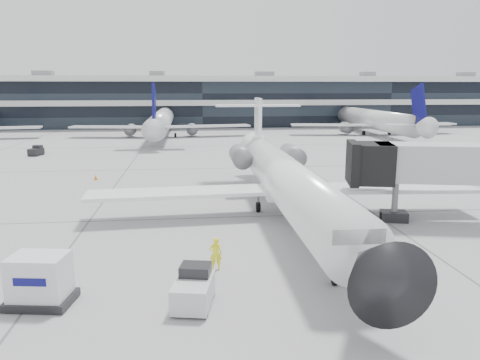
{
  "coord_description": "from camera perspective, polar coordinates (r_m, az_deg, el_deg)",
  "views": [
    {
      "loc": [
        -3.16,
        -31.45,
        8.99
      ],
      "look_at": [
        0.34,
        0.2,
        2.6
      ],
      "focal_mm": 35.0,
      "sensor_mm": 36.0,
      "label": 1
    }
  ],
  "objects": [
    {
      "name": "ground",
      "position": [
        32.86,
        -0.55,
        -4.53
      ],
      "size": [
        220.0,
        220.0,
        0.0
      ],
      "primitive_type": "plane",
      "color": "#969598",
      "rests_on": "ground"
    },
    {
      "name": "terminal",
      "position": [
        113.56,
        -4.77,
        9.3
      ],
      "size": [
        170.0,
        22.0,
        10.0
      ],
      "primitive_type": "cube",
      "color": "black",
      "rests_on": "ground"
    },
    {
      "name": "bg_jet_center",
      "position": [
        87.05,
        -9.5,
        5.27
      ],
      "size": [
        32.0,
        40.0,
        9.6
      ],
      "primitive_type": null,
      "color": "silver",
      "rests_on": "ground"
    },
    {
      "name": "bg_jet_right",
      "position": [
        93.76,
        15.83,
        5.42
      ],
      "size": [
        32.0,
        40.0,
        9.6
      ],
      "primitive_type": null,
      "color": "silver",
      "rests_on": "ground"
    },
    {
      "name": "regional_jet",
      "position": [
        32.68,
        5.55,
        0.19
      ],
      "size": [
        27.43,
        34.09,
        7.89
      ],
      "rotation": [
        0.0,
        0.0,
        -0.01
      ],
      "color": "white",
      "rests_on": "ground"
    },
    {
      "name": "ramp_worker",
      "position": [
        23.58,
        -2.98,
        -8.92
      ],
      "size": [
        0.63,
        0.43,
        1.66
      ],
      "primitive_type": "imported",
      "rotation": [
        0.0,
        0.0,
        3.08
      ],
      "color": "#FCFF1A",
      "rests_on": "ground"
    },
    {
      "name": "baggage_tug",
      "position": [
        20.06,
        -5.66,
        -13.07
      ],
      "size": [
        1.95,
        2.75,
        1.6
      ],
      "rotation": [
        0.0,
        0.0,
        -0.2
      ],
      "color": "silver",
      "rests_on": "ground"
    },
    {
      "name": "cargo_uld",
      "position": [
        21.56,
        -23.2,
        -11.19
      ],
      "size": [
        2.85,
        2.29,
        2.11
      ],
      "rotation": [
        0.0,
        0.0,
        -0.16
      ],
      "color": "black",
      "rests_on": "ground"
    },
    {
      "name": "traffic_cone",
      "position": [
        47.83,
        -17.18,
        0.31
      ],
      "size": [
        0.47,
        0.47,
        0.53
      ],
      "rotation": [
        0.0,
        0.0,
        0.4
      ],
      "color": "orange",
      "rests_on": "ground"
    },
    {
      "name": "far_tug",
      "position": [
        67.54,
        -23.59,
        3.26
      ],
      "size": [
        1.73,
        2.34,
        1.33
      ],
      "rotation": [
        0.0,
        0.0,
        -0.26
      ],
      "color": "black",
      "rests_on": "ground"
    }
  ]
}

